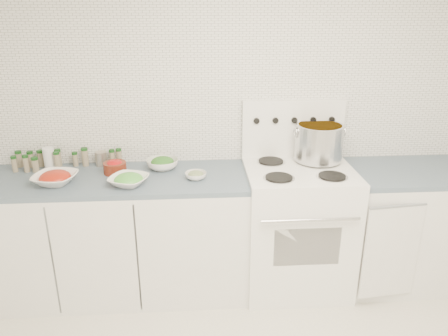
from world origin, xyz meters
TOP-DOWN VIEW (x-y plane):
  - room_walls at (0.00, 0.00)m, footprint 3.54×3.04m
  - counter_left at (-0.82, 1.19)m, footprint 1.85×0.62m
  - stove at (0.48, 1.19)m, footprint 0.76×0.70m
  - counter_right at (1.30, 1.19)m, footprint 0.89×0.67m
  - stock_pot at (0.65, 1.33)m, footprint 0.37×0.34m
  - bowl_tomato at (-1.18, 1.11)m, footprint 0.33×0.33m
  - bowl_snowpea at (-0.69, 1.05)m, footprint 0.32×0.32m
  - bowl_broccoli at (-0.49, 1.34)m, footprint 0.24×0.24m
  - bowl_zucchini at (-0.25, 1.13)m, footprint 0.17×0.17m
  - bowl_pepper at (-0.82, 1.27)m, footprint 0.16×0.16m
  - salt_canister at (-1.30, 1.40)m, footprint 0.08×0.08m
  - tin_can at (-0.94, 1.44)m, footprint 0.10×0.10m
  - spice_cluster at (-1.26, 1.41)m, footprint 0.77×0.16m

SIDE VIEW (x-z plane):
  - counter_right at x=1.30m, z-range 0.00..0.90m
  - counter_left at x=-0.82m, z-range 0.00..0.90m
  - stove at x=0.48m, z-range -0.18..1.18m
  - bowl_zucchini at x=-0.25m, z-range 0.90..0.96m
  - bowl_snowpea at x=-0.69m, z-range 0.89..0.98m
  - bowl_tomato at x=-1.18m, z-range 0.89..0.99m
  - bowl_broccoli at x=-0.49m, z-range 0.90..0.99m
  - bowl_pepper at x=-0.82m, z-range 0.90..1.00m
  - tin_can at x=-0.94m, z-range 0.90..1.01m
  - spice_cluster at x=-1.26m, z-range 0.89..1.03m
  - salt_canister at x=-1.30m, z-range 0.90..1.06m
  - stock_pot at x=0.65m, z-range 0.96..1.22m
  - room_walls at x=0.00m, z-range 0.30..2.82m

